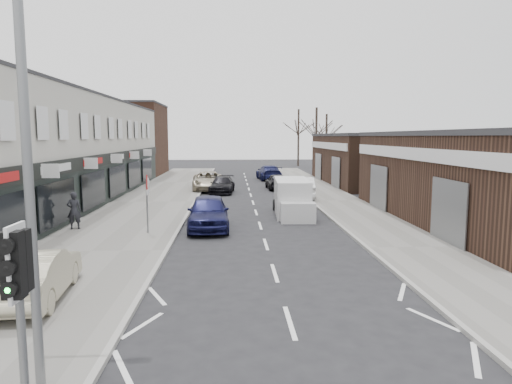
{
  "coord_description": "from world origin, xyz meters",
  "views": [
    {
      "loc": [
        -1.34,
        -8.43,
        4.44
      ],
      "look_at": [
        -0.58,
        6.62,
        2.6
      ],
      "focal_mm": 32.0,
      "sensor_mm": 36.0,
      "label": 1
    }
  ],
  "objects": [
    {
      "name": "ground",
      "position": [
        0.0,
        0.0,
        0.0
      ],
      "size": [
        160.0,
        160.0,
        0.0
      ],
      "primitive_type": "plane",
      "color": "black",
      "rests_on": "ground"
    },
    {
      "name": "pavement_left",
      "position": [
        -6.75,
        22.0,
        0.06
      ],
      "size": [
        5.5,
        64.0,
        0.12
      ],
      "primitive_type": "cube",
      "color": "slate",
      "rests_on": "ground"
    },
    {
      "name": "pavement_right",
      "position": [
        5.75,
        22.0,
        0.06
      ],
      "size": [
        3.5,
        64.0,
        0.12
      ],
      "primitive_type": "cube",
      "color": "slate",
      "rests_on": "ground"
    },
    {
      "name": "shop_terrace_left",
      "position": [
        -13.5,
        19.5,
        3.55
      ],
      "size": [
        8.0,
        41.0,
        7.1
      ],
      "primitive_type": "cube",
      "color": "beige",
      "rests_on": "ground"
    },
    {
      "name": "brick_block_far",
      "position": [
        -13.5,
        45.0,
        4.0
      ],
      "size": [
        8.0,
        10.0,
        8.0
      ],
      "primitive_type": "cube",
      "color": "#4E2E21",
      "rests_on": "ground"
    },
    {
      "name": "right_unit_near",
      "position": [
        12.5,
        14.0,
        2.25
      ],
      "size": [
        10.0,
        18.0,
        4.5
      ],
      "primitive_type": "cube",
      "color": "#3D271B",
      "rests_on": "ground"
    },
    {
      "name": "right_unit_far",
      "position": [
        12.5,
        34.0,
        2.25
      ],
      "size": [
        10.0,
        16.0,
        4.5
      ],
      "primitive_type": "cube",
      "color": "#3D271B",
      "rests_on": "ground"
    },
    {
      "name": "tree_far_a",
      "position": [
        9.0,
        48.0,
        0.0
      ],
      "size": [
        3.6,
        3.6,
        8.0
      ],
      "primitive_type": null,
      "color": "#382D26",
      "rests_on": "ground"
    },
    {
      "name": "tree_far_b",
      "position": [
        11.5,
        54.0,
        0.0
      ],
      "size": [
        3.6,
        3.6,
        7.5
      ],
      "primitive_type": null,
      "color": "#382D26",
      "rests_on": "ground"
    },
    {
      "name": "tree_far_c",
      "position": [
        8.5,
        60.0,
        0.0
      ],
      "size": [
        3.6,
        3.6,
        8.5
      ],
      "primitive_type": null,
      "color": "#382D26",
      "rests_on": "ground"
    },
    {
      "name": "traffic_light",
      "position": [
        -4.4,
        -2.02,
        2.41
      ],
      "size": [
        0.28,
        0.6,
        3.1
      ],
      "color": "slate",
      "rests_on": "pavement_left"
    },
    {
      "name": "street_lamp",
      "position": [
        -4.53,
        -0.8,
        4.62
      ],
      "size": [
        2.23,
        0.22,
        8.0
      ],
      "color": "slate",
      "rests_on": "pavement_left"
    },
    {
      "name": "warning_sign",
      "position": [
        -5.16,
        12.0,
        2.2
      ],
      "size": [
        0.12,
        0.8,
        2.7
      ],
      "color": "slate",
      "rests_on": "pavement_left"
    },
    {
      "name": "white_van",
      "position": [
        2.0,
        17.01,
        0.96
      ],
      "size": [
        2.04,
        5.29,
        2.03
      ],
      "rotation": [
        0.0,
        0.0,
        -0.05
      ],
      "color": "silver",
      "rests_on": "ground"
    },
    {
      "name": "sedan_on_pavement",
      "position": [
        -6.59,
        3.63,
        0.8
      ],
      "size": [
        1.85,
        4.24,
        1.36
      ],
      "primitive_type": "imported",
      "rotation": [
        0.0,
        0.0,
        3.25
      ],
      "color": "#B2AB8F",
      "rests_on": "pavement_left"
    },
    {
      "name": "pedestrian",
      "position": [
        -8.78,
        13.02,
        1.0
      ],
      "size": [
        0.71,
        0.54,
        1.76
      ],
      "primitive_type": "imported",
      "rotation": [
        0.0,
        0.0,
        3.34
      ],
      "color": "black",
      "rests_on": "pavement_left"
    },
    {
      "name": "parked_car_left_a",
      "position": [
        -2.54,
        13.33,
        0.82
      ],
      "size": [
        2.11,
        4.86,
        1.63
      ],
      "primitive_type": "imported",
      "rotation": [
        0.0,
        0.0,
        0.04
      ],
      "color": "#141640",
      "rests_on": "ground"
    },
    {
      "name": "parked_car_left_b",
      "position": [
        -2.2,
        27.5,
        0.64
      ],
      "size": [
        2.11,
        4.54,
        1.28
      ],
      "primitive_type": "imported",
      "rotation": [
        0.0,
        0.0,
        -0.07
      ],
      "color": "black",
      "rests_on": "ground"
    },
    {
      "name": "parked_car_left_c",
      "position": [
        -3.39,
        29.31,
        0.77
      ],
      "size": [
        2.9,
        5.7,
        1.54
      ],
      "primitive_type": "imported",
      "rotation": [
        0.0,
        0.0,
        0.06
      ],
      "color": "#AA9F88",
      "rests_on": "ground"
    },
    {
      "name": "parked_car_right_a",
      "position": [
        3.5,
        23.66,
        0.8
      ],
      "size": [
        2.11,
        4.99,
        1.6
      ],
      "primitive_type": "imported",
      "rotation": [
        0.0,
        0.0,
        3.05
      ],
      "color": "silver",
      "rests_on": "ground"
    },
    {
      "name": "parked_car_right_b",
      "position": [
        2.33,
        29.62,
        0.68
      ],
      "size": [
        1.8,
        4.06,
        1.36
      ],
      "primitive_type": "imported",
      "rotation": [
        0.0,
        0.0,
        3.19
      ],
      "color": "black",
      "rests_on": "ground"
    },
    {
      "name": "parked_car_right_c",
      "position": [
        2.35,
        38.29,
        0.76
      ],
      "size": [
        2.56,
        5.38,
        1.51
      ],
      "primitive_type": "imported",
      "rotation": [
        0.0,
        0.0,
        3.23
      ],
      "color": "#161946",
      "rests_on": "ground"
    }
  ]
}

